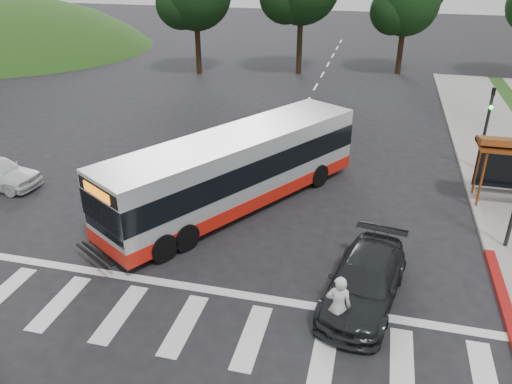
% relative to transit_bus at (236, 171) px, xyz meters
% --- Properties ---
extents(ground, '(140.00, 140.00, 0.00)m').
position_rel_transit_bus_xyz_m(ground, '(0.53, -2.34, -1.53)').
color(ground, black).
rests_on(ground, ground).
extents(sidewalk_east, '(4.00, 40.00, 0.12)m').
position_rel_transit_bus_xyz_m(sidewalk_east, '(11.53, 5.66, -1.47)').
color(sidewalk_east, gray).
rests_on(sidewalk_east, ground).
extents(curb_east, '(0.30, 40.00, 0.15)m').
position_rel_transit_bus_xyz_m(curb_east, '(9.53, 5.66, -1.46)').
color(curb_east, '#9E9991').
rests_on(curb_east, ground).
extents(curb_east_red, '(0.32, 6.00, 0.15)m').
position_rel_transit_bus_xyz_m(curb_east_red, '(9.53, -4.34, -1.46)').
color(curb_east_red, maroon).
rests_on(curb_east_red, ground).
extents(hillside_nw, '(44.00, 44.00, 10.00)m').
position_rel_transit_bus_xyz_m(hillside_nw, '(-31.47, 27.66, -1.53)').
color(hillside_nw, '#284716').
rests_on(hillside_nw, ground).
extents(crosswalk_ladder, '(18.00, 2.60, 0.01)m').
position_rel_transit_bus_xyz_m(crosswalk_ladder, '(0.53, -7.34, -1.53)').
color(crosswalk_ladder, silver).
rests_on(crosswalk_ladder, ground).
extents(traffic_signal_ne_short, '(0.18, 0.37, 4.00)m').
position_rel_transit_bus_xyz_m(traffic_signal_ne_short, '(10.13, 6.15, 0.95)').
color(traffic_signal_ne_short, black).
rests_on(traffic_signal_ne_short, ground).
extents(tree_north_b, '(5.72, 5.33, 8.43)m').
position_rel_transit_bus_xyz_m(tree_north_b, '(6.60, 25.72, 4.13)').
color(tree_north_b, black).
rests_on(tree_north_b, ground).
extents(transit_bus, '(8.36, 11.47, 3.06)m').
position_rel_transit_bus_xyz_m(transit_bus, '(0.00, 0.00, 0.00)').
color(transit_bus, silver).
rests_on(transit_bus, ground).
extents(pedestrian, '(0.72, 0.50, 1.90)m').
position_rel_transit_bus_xyz_m(pedestrian, '(4.75, -6.63, -0.58)').
color(pedestrian, silver).
rests_on(pedestrian, ground).
extents(dark_sedan, '(2.79, 5.09, 1.40)m').
position_rel_transit_bus_xyz_m(dark_sedan, '(5.39, -4.99, -0.83)').
color(dark_sedan, '#212427').
rests_on(dark_sedan, ground).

